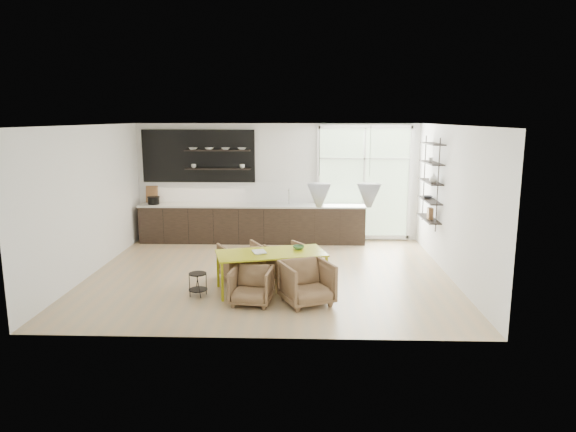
# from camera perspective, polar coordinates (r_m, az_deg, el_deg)

# --- Properties ---
(room) EXTENTS (7.02, 6.01, 2.91)m
(room) POSITION_cam_1_polar(r_m,az_deg,el_deg) (10.93, 1.31, 2.58)
(room) COLOR tan
(room) RESTS_ON ground
(kitchen_run) EXTENTS (5.54, 0.69, 2.75)m
(kitchen_run) POSITION_cam_1_polar(r_m,az_deg,el_deg) (12.72, -4.41, -0.21)
(kitchen_run) COLOR black
(kitchen_run) RESTS_ON ground
(right_shelving) EXTENTS (0.26, 1.22, 1.90)m
(right_shelving) POSITION_cam_1_polar(r_m,az_deg,el_deg) (11.29, 15.59, 3.43)
(right_shelving) COLOR black
(right_shelving) RESTS_ON ground
(dining_table) EXTENTS (2.06, 1.31, 0.69)m
(dining_table) POSITION_cam_1_polar(r_m,az_deg,el_deg) (9.11, -1.90, -4.35)
(dining_table) COLOR #AEAF11
(dining_table) RESTS_ON ground
(armchair_back_left) EXTENTS (1.00, 1.01, 0.69)m
(armchair_back_left) POSITION_cam_1_polar(r_m,az_deg,el_deg) (9.84, -5.24, -5.05)
(armchair_back_left) COLOR brown
(armchair_back_left) RESTS_ON ground
(armchair_back_right) EXTENTS (1.00, 1.01, 0.66)m
(armchair_back_right) POSITION_cam_1_polar(r_m,az_deg,el_deg) (9.85, -0.01, -5.06)
(armchair_back_right) COLOR brown
(armchair_back_right) RESTS_ON ground
(armchair_front_left) EXTENTS (0.74, 0.75, 0.62)m
(armchair_front_left) POSITION_cam_1_polar(r_m,az_deg,el_deg) (8.57, -4.06, -7.73)
(armchair_front_left) COLOR brown
(armchair_front_left) RESTS_ON ground
(armchair_front_right) EXTENTS (1.02, 1.03, 0.71)m
(armchair_front_right) POSITION_cam_1_polar(r_m,az_deg,el_deg) (8.54, 2.11, -7.43)
(armchair_front_right) COLOR brown
(armchair_front_right) RESTS_ON ground
(wire_stool) EXTENTS (0.32, 0.32, 0.41)m
(wire_stool) POSITION_cam_1_polar(r_m,az_deg,el_deg) (9.05, -9.99, -7.15)
(wire_stool) COLOR black
(wire_stool) RESTS_ON ground
(table_book) EXTENTS (0.30, 0.35, 0.03)m
(table_book) POSITION_cam_1_polar(r_m,az_deg,el_deg) (9.05, -3.91, -4.06)
(table_book) COLOR white
(table_book) RESTS_ON dining_table
(table_bowl) EXTENTS (0.23, 0.23, 0.06)m
(table_bowl) POSITION_cam_1_polar(r_m,az_deg,el_deg) (9.30, 1.18, -3.51)
(table_bowl) COLOR #437444
(table_bowl) RESTS_ON dining_table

